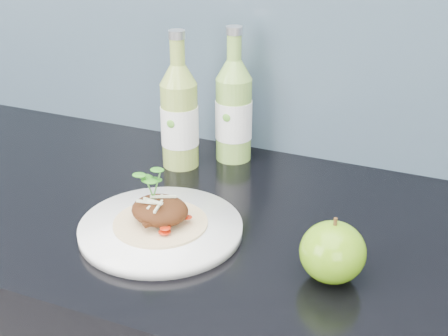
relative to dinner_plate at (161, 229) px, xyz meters
The scene contains 5 objects.
dinner_plate is the anchor object (origin of this frame).
pork_taco 0.04m from the dinner_plate, 91.79° to the left, with size 0.15×0.15×0.10m.
green_apple 0.27m from the dinner_plate, ahead, with size 0.12×0.12×0.09m.
cider_bottle_left 0.27m from the dinner_plate, 109.95° to the left, with size 0.08×0.08×0.26m.
cider_bottle_right 0.32m from the dinner_plate, 91.08° to the left, with size 0.08×0.08×0.26m.
Camera 1 is at (0.37, 0.89, 1.40)m, focal length 50.00 mm.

